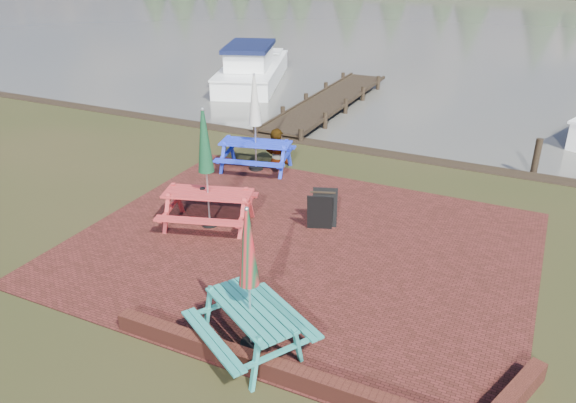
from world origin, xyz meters
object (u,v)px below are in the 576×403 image
(boat_jetty, at_px, (252,70))
(jetty, at_px, (328,102))
(person, at_px, (277,129))
(chalkboard, at_px, (322,210))
(picnic_table_blue, at_px, (256,138))
(picnic_table_teal, at_px, (250,302))
(picnic_table_red, at_px, (207,187))

(boat_jetty, bearing_deg, jetty, -47.20)
(jetty, height_order, person, person)
(jetty, bearing_deg, chalkboard, -69.00)
(picnic_table_blue, bearing_deg, person, 58.76)
(jetty, bearing_deg, picnic_table_blue, -84.33)
(picnic_table_teal, bearing_deg, boat_jetty, 149.78)
(picnic_table_teal, xyz_separation_m, chalkboard, (-0.51, 4.08, -0.38))
(jetty, bearing_deg, picnic_table_red, -82.65)
(picnic_table_teal, bearing_deg, jetty, 138.02)
(jetty, relative_size, boat_jetty, 1.25)
(person, bearing_deg, picnic_table_red, 100.60)
(picnic_table_red, bearing_deg, boat_jetty, 97.87)
(picnic_table_red, xyz_separation_m, chalkboard, (2.26, 0.93, -0.47))
(picnic_table_teal, distance_m, jetty, 14.05)
(chalkboard, relative_size, person, 0.44)
(picnic_table_blue, height_order, person, picnic_table_blue)
(picnic_table_red, xyz_separation_m, boat_jetty, (-5.93, 12.73, -0.52))
(chalkboard, distance_m, jetty, 10.01)
(jetty, relative_size, person, 4.68)
(picnic_table_red, height_order, chalkboard, picnic_table_red)
(chalkboard, relative_size, boat_jetty, 0.12)
(jetty, bearing_deg, person, -81.40)
(jetty, xyz_separation_m, person, (0.94, -6.23, 0.86))
(picnic_table_blue, distance_m, jetty, 7.06)
(picnic_table_blue, bearing_deg, boat_jetty, 106.54)
(boat_jetty, bearing_deg, person, -76.58)
(picnic_table_blue, relative_size, person, 1.33)
(picnic_table_red, distance_m, person, 4.07)
(picnic_table_teal, xyz_separation_m, person, (-3.15, 7.20, 0.14))
(chalkboard, distance_m, boat_jetty, 14.36)
(picnic_table_red, xyz_separation_m, person, (-0.38, 4.05, 0.06))
(chalkboard, height_order, jetty, chalkboard)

